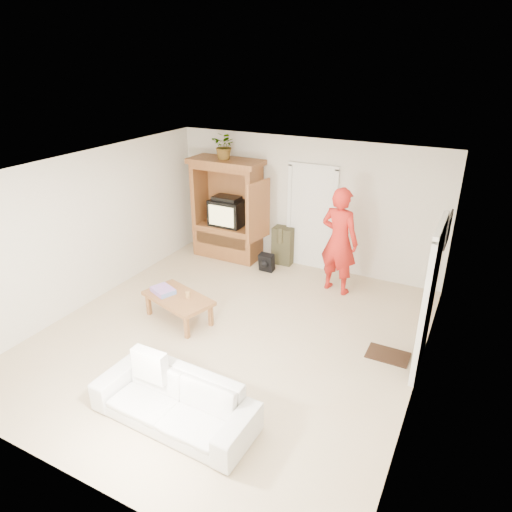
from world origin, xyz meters
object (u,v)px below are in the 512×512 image
at_px(armoire, 228,216).
at_px(sofa, 174,401).
at_px(man, 339,241).
at_px(coffee_table, 178,300).

relative_size(armoire, sofa, 1.05).
distance_m(man, sofa, 4.16).
bearing_deg(sofa, man, 82.86).
height_order(armoire, man, armoire).
bearing_deg(man, coffee_table, 60.51).
bearing_deg(armoire, sofa, -67.28).
bearing_deg(coffee_table, armoire, 119.05).
xyz_separation_m(armoire, coffee_table, (0.59, -2.64, -0.53)).
bearing_deg(sofa, coffee_table, 126.85).
xyz_separation_m(man, coffee_table, (-1.96, -2.18, -0.61)).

